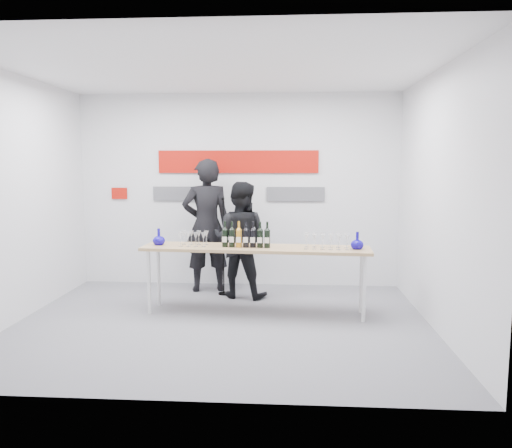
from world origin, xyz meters
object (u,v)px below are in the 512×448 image
mic_stand (224,265)px  tasting_table (255,252)px  presenter_left (207,226)px  presenter_right (240,240)px

mic_stand → tasting_table: bearing=-78.3°
tasting_table → presenter_left: size_ratio=1.47×
tasting_table → mic_stand: (-0.53, 0.91, -0.36)m
tasting_table → mic_stand: mic_stand is taller
presenter_right → presenter_left: bearing=-17.4°
presenter_right → tasting_table: bearing=121.5°
presenter_left → presenter_right: (0.54, -0.31, -0.16)m
presenter_left → presenter_right: bearing=134.9°
presenter_left → mic_stand: size_ratio=1.38×
presenter_left → mic_stand: bearing=128.6°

